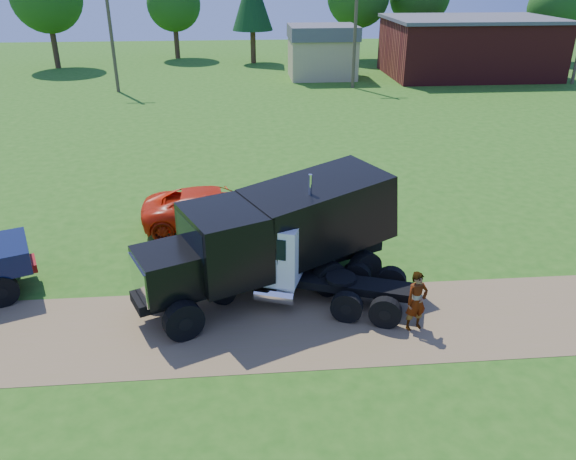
{
  "coord_description": "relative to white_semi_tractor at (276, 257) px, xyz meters",
  "views": [
    {
      "loc": [
        -3.88,
        -13.78,
        9.72
      ],
      "look_at": [
        -2.4,
        3.26,
        1.6
      ],
      "focal_mm": 35.0,
      "sensor_mm": 36.0,
      "label": 1
    }
  ],
  "objects": [
    {
      "name": "dirt_track",
      "position": [
        2.89,
        -1.79,
        -1.37
      ],
      "size": [
        120.0,
        4.2,
        0.01
      ],
      "primitive_type": "cube",
      "color": "olive",
      "rests_on": "ground"
    },
    {
      "name": "utility_poles",
      "position": [
        8.89,
        33.21,
        3.33
      ],
      "size": [
        42.2,
        0.28,
        9.0
      ],
      "color": "#4B382A",
      "rests_on": "ground"
    },
    {
      "name": "black_dump_truck",
      "position": [
        0.02,
        0.34,
        0.65
      ],
      "size": [
        8.52,
        5.64,
        3.69
      ],
      "rotation": [
        0.0,
        0.0,
        0.42
      ],
      "color": "black",
      "rests_on": "ground"
    },
    {
      "name": "brick_building",
      "position": [
        20.89,
        38.21,
        1.28
      ],
      "size": [
        15.4,
        10.4,
        5.3
      ],
      "color": "maroon",
      "rests_on": "ground"
    },
    {
      "name": "white_semi_tractor",
      "position": [
        0.0,
        0.0,
        0.0
      ],
      "size": [
        6.78,
        4.15,
        4.04
      ],
      "rotation": [
        0.0,
        0.0,
        -0.34
      ],
      "color": "black",
      "rests_on": "ground"
    },
    {
      "name": "ground",
      "position": [
        2.89,
        -1.79,
        -1.38
      ],
      "size": [
        140.0,
        140.0,
        0.0
      ],
      "primitive_type": "plane",
      "color": "#255913",
      "rests_on": "ground"
    },
    {
      "name": "orange_pickup",
      "position": [
        -2.11,
        5.4,
        -0.58
      ],
      "size": [
        5.81,
        2.78,
        1.6
      ],
      "primitive_type": "imported",
      "rotation": [
        0.0,
        0.0,
        1.59
      ],
      "color": "red",
      "rests_on": "ground"
    },
    {
      "name": "spectator_b",
      "position": [
        -2.11,
        3.94,
        -0.59
      ],
      "size": [
        0.97,
        0.95,
        1.57
      ],
      "primitive_type": "imported",
      "rotation": [
        0.0,
        0.0,
        3.84
      ],
      "color": "#999999",
      "rests_on": "ground"
    },
    {
      "name": "tan_shed",
      "position": [
        6.89,
        38.21,
        1.05
      ],
      "size": [
        6.2,
        5.4,
        4.7
      ],
      "color": "tan",
      "rests_on": "ground"
    },
    {
      "name": "spectator_a",
      "position": [
        3.9,
        -2.22,
        -0.45
      ],
      "size": [
        0.78,
        0.62,
        1.86
      ],
      "primitive_type": "imported",
      "rotation": [
        0.0,
        0.0,
        0.28
      ],
      "color": "#999999",
      "rests_on": "ground"
    }
  ]
}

